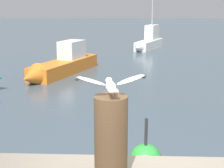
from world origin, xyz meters
The scene contains 5 objects.
mooring_post centered at (-0.37, -0.48, 1.89)m, with size 0.31×0.31×0.82m, color #4C3823.
seagull centered at (-0.37, -0.48, 2.41)m, with size 0.64×0.39×0.20m.
boat_white centered at (1.27, 19.09, 0.51)m, with size 2.36×4.00×4.37m.
boat_orange centered at (-3.08, 10.81, 0.43)m, with size 2.78×5.09×1.54m.
channel_buoy centered at (0.10, 1.65, 0.48)m, with size 0.56×0.56×1.33m.
Camera 1 is at (-0.24, -3.37, 3.13)m, focal length 53.37 mm.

